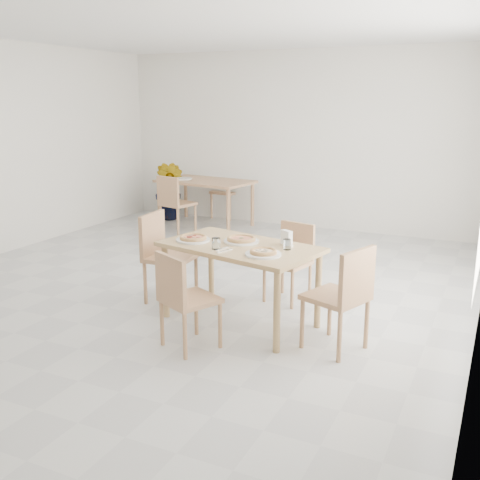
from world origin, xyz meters
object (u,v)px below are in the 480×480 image
at_px(chair_north, 292,256).
at_px(napkin_holder, 287,238).
at_px(potted_plant, 170,191).
at_px(plate_pepperoni, 193,240).
at_px(pizza_pepperoni, 193,238).
at_px(tumbler_b, 287,244).
at_px(plate_mushroom, 263,254).
at_px(tumbler_a, 216,244).
at_px(chair_south, 182,295).
at_px(plate_empty, 183,179).
at_px(chair_back_s, 174,200).
at_px(second_table, 205,185).
at_px(pizza_margherita, 241,239).
at_px(chair_back_n, 230,187).
at_px(chair_east, 344,292).
at_px(plate_margherita, 241,241).
at_px(chair_west, 163,250).
at_px(main_table, 240,254).
at_px(pizza_mushroom, 263,252).

distance_m(chair_north, napkin_holder, 0.75).
bearing_deg(potted_plant, plate_pepperoni, -54.90).
bearing_deg(pizza_pepperoni, potted_plant, 125.10).
distance_m(plate_pepperoni, tumbler_b, 0.91).
bearing_deg(chair_north, plate_pepperoni, -115.85).
distance_m(plate_mushroom, tumbler_a, 0.46).
bearing_deg(chair_north, chair_south, -91.77).
bearing_deg(chair_south, plate_pepperoni, -41.76).
height_order(plate_pepperoni, napkin_holder, napkin_holder).
xyz_separation_m(chair_south, plate_empty, (-2.52, 4.21, 0.28)).
height_order(plate_pepperoni, chair_back_s, chair_back_s).
distance_m(second_table, chair_back_s, 0.76).
distance_m(plate_pepperoni, pizza_margherita, 0.45).
distance_m(chair_north, potted_plant, 4.35).
bearing_deg(chair_back_n, plate_pepperoni, -60.36).
bearing_deg(chair_east, plate_margherita, -85.46).
relative_size(chair_west, chair_back_s, 1.02).
distance_m(chair_east, tumbler_a, 1.20).
relative_size(pizza_margherita, chair_back_s, 0.30).
xyz_separation_m(plate_pepperoni, tumbler_b, (0.91, 0.09, 0.04)).
bearing_deg(chair_back_s, plate_empty, -57.34).
xyz_separation_m(chair_north, tumbler_b, (0.23, -0.77, 0.33)).
height_order(napkin_holder, chair_back_n, chair_back_n).
height_order(chair_east, plate_mushroom, chair_east).
bearing_deg(chair_north, chair_back_s, 155.66).
height_order(plate_mushroom, pizza_pepperoni, pizza_pepperoni).
bearing_deg(potted_plant, tumbler_b, -45.88).
bearing_deg(pizza_margherita, chair_north, 70.77).
xyz_separation_m(second_table, potted_plant, (-0.76, 0.12, -0.16)).
xyz_separation_m(chair_west, plate_empty, (-1.71, 3.26, 0.23)).
bearing_deg(potted_plant, chair_west, -58.77).
bearing_deg(chair_east, chair_west, -81.47).
distance_m(pizza_margherita, second_table, 4.12).
distance_m(plate_pepperoni, second_table, 4.03).
xyz_separation_m(chair_south, potted_plant, (-2.89, 4.39, 0.02)).
bearing_deg(pizza_pepperoni, plate_pepperoni, 180.00).
relative_size(chair_east, plate_pepperoni, 2.82).
bearing_deg(potted_plant, chair_north, -41.04).
xyz_separation_m(chair_west, pizza_margherita, (0.95, -0.12, 0.25)).
xyz_separation_m(chair_back_s, plate_empty, (-0.23, 0.67, 0.24)).
xyz_separation_m(chair_back_s, potted_plant, (-0.60, 0.85, -0.02)).
bearing_deg(main_table, pizza_pepperoni, -160.95).
bearing_deg(chair_west, plate_pepperoni, -120.91).
height_order(main_table, pizza_margherita, pizza_margherita).
bearing_deg(chair_back_n, plate_margherita, -54.89).
bearing_deg(napkin_holder, chair_east, 0.94).
xyz_separation_m(plate_margherita, napkin_holder, (0.42, 0.06, 0.06)).
relative_size(plate_pepperoni, chair_back_s, 0.35).
height_order(plate_margherita, tumbler_b, tumbler_b).
distance_m(plate_pepperoni, pizza_mushroom, 0.81).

